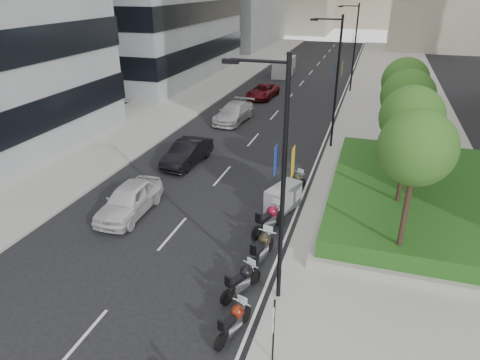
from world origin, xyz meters
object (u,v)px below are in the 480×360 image
at_px(motorcycle_5, 283,198).
at_px(car_b, 187,153).
at_px(motorcycle_2, 242,281).
at_px(delivery_van, 284,68).
at_px(lamp_post_0, 279,175).
at_px(lamp_post_1, 335,77).
at_px(motorcycle_6, 295,183).
at_px(car_d, 263,91).
at_px(car_a, 129,200).
at_px(lamp_post_2, 353,44).
at_px(motorcycle_4, 269,219).
at_px(motorcycle_1, 234,321).
at_px(parking_sign, 274,327).
at_px(motorcycle_3, 262,248).
at_px(car_c, 234,113).

xyz_separation_m(motorcycle_5, car_b, (-7.30, 4.32, 0.08)).
distance_m(motorcycle_2, car_b, 13.40).
bearing_deg(motorcycle_5, delivery_van, 32.28).
height_order(lamp_post_0, lamp_post_1, same).
relative_size(motorcycle_6, car_d, 0.40).
relative_size(motorcycle_6, delivery_van, 0.37).
bearing_deg(motorcycle_6, car_a, 148.12).
relative_size(lamp_post_2, motorcycle_6, 4.52).
bearing_deg(motorcycle_4, lamp_post_0, -141.83).
bearing_deg(lamp_post_1, car_d, 122.92).
bearing_deg(motorcycle_1, motorcycle_2, 25.73).
bearing_deg(motorcycle_4, lamp_post_1, 15.48).
bearing_deg(lamp_post_0, motorcycle_4, 106.47).
xyz_separation_m(lamp_post_0, car_a, (-8.54, 4.12, -4.26)).
height_order(parking_sign, car_d, parking_sign).
height_order(motorcycle_5, car_b, car_b).
xyz_separation_m(lamp_post_0, motorcycle_3, (-1.05, 2.12, -4.42)).
height_order(motorcycle_2, car_c, car_c).
distance_m(motorcycle_5, car_d, 23.96).
xyz_separation_m(motorcycle_1, motorcycle_2, (-0.37, 2.09, 0.03)).
bearing_deg(motorcycle_6, car_c, 57.09).
xyz_separation_m(parking_sign, car_d, (-8.91, 32.75, -0.76)).
relative_size(motorcycle_4, car_d, 0.47).
xyz_separation_m(motorcycle_2, motorcycle_3, (0.19, 2.23, 0.06)).
distance_m(motorcycle_2, motorcycle_5, 6.97).
height_order(lamp_post_2, motorcycle_4, lamp_post_2).
bearing_deg(motorcycle_2, delivery_van, 34.49).
distance_m(lamp_post_2, motorcycle_3, 33.19).
relative_size(parking_sign, car_d, 0.50).
xyz_separation_m(lamp_post_2, motorcycle_3, (-1.05, -32.88, -4.42)).
bearing_deg(car_a, lamp_post_0, -27.20).
bearing_deg(motorcycle_2, motorcycle_1, -145.45).
distance_m(lamp_post_0, car_b, 14.66).
height_order(lamp_post_1, motorcycle_3, lamp_post_1).
distance_m(motorcycle_5, car_c, 15.98).
distance_m(motorcycle_4, delivery_van, 37.71).
height_order(parking_sign, motorcycle_6, parking_sign).
xyz_separation_m(lamp_post_1, car_b, (-8.46, -5.83, -4.30)).
xyz_separation_m(lamp_post_1, delivery_van, (-8.62, 24.58, -4.02)).
height_order(car_a, car_d, car_a).
bearing_deg(car_d, parking_sign, -70.14).
bearing_deg(car_a, motorcycle_2, -31.56).
height_order(lamp_post_1, lamp_post_2, same).
distance_m(lamp_post_1, delivery_van, 26.35).
bearing_deg(motorcycle_6, motorcycle_5, -159.85).
height_order(motorcycle_1, motorcycle_3, motorcycle_3).
height_order(lamp_post_0, delivery_van, lamp_post_0).
relative_size(parking_sign, car_a, 0.53).
distance_m(lamp_post_0, delivery_van, 42.65).
distance_m(lamp_post_1, motorcycle_1, 19.74).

